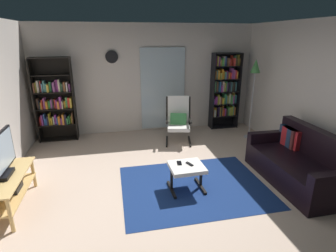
{
  "coord_description": "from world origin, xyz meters",
  "views": [
    {
      "loc": [
        -0.85,
        -3.61,
        2.3
      ],
      "look_at": [
        0.08,
        0.77,
        0.79
      ],
      "focal_mm": 28.45,
      "sensor_mm": 36.0,
      "label": 1
    }
  ],
  "objects": [
    {
      "name": "ground_plane",
      "position": [
        0.0,
        0.0,
        0.0
      ],
      "size": [
        7.02,
        7.02,
        0.0
      ],
      "primitive_type": "plane",
      "color": "beige"
    },
    {
      "name": "leather_sofa",
      "position": [
        2.09,
        -0.19,
        0.31
      ],
      "size": [
        0.88,
        1.76,
        0.87
      ],
      "color": "black",
      "rests_on": "ground"
    },
    {
      "name": "tv_stand",
      "position": [
        -2.37,
        -0.01,
        0.33
      ],
      "size": [
        0.51,
        1.18,
        0.5
      ],
      "color": "tan",
      "rests_on": "ground"
    },
    {
      "name": "ottoman",
      "position": [
        0.2,
        -0.07,
        0.34
      ],
      "size": [
        0.53,
        0.49,
        0.41
      ],
      "color": "white",
      "rests_on": "ground"
    },
    {
      "name": "television",
      "position": [
        -2.36,
        -0.02,
        0.78
      ],
      "size": [
        0.2,
        0.98,
        0.58
      ],
      "color": "black",
      "rests_on": "tv_stand"
    },
    {
      "name": "bookshelf_near_sofa",
      "position": [
        1.96,
        2.69,
        1.01
      ],
      "size": [
        0.71,
        0.3,
        1.91
      ],
      "color": "black",
      "rests_on": "ground"
    },
    {
      "name": "tv_remote",
      "position": [
        0.25,
        -0.05,
        0.42
      ],
      "size": [
        0.09,
        0.15,
        0.02
      ],
      "primitive_type": "cube",
      "rotation": [
        0.0,
        0.0,
        0.4
      ],
      "color": "black",
      "rests_on": "ottoman"
    },
    {
      "name": "wall_right",
      "position": [
        2.7,
        0.0,
        1.3
      ],
      "size": [
        0.06,
        6.0,
        2.6
      ],
      "primitive_type": "cube",
      "color": "beige",
      "rests_on": "ground"
    },
    {
      "name": "floor_lamp_by_shelf",
      "position": [
        2.28,
        1.83,
        1.53
      ],
      "size": [
        0.22,
        0.22,
        1.83
      ],
      "color": "#A5A5AD",
      "rests_on": "ground"
    },
    {
      "name": "area_rug",
      "position": [
        0.34,
        -0.01,
        0.0
      ],
      "size": [
        2.29,
        1.77,
        0.01
      ],
      "primitive_type": "cube",
      "color": "navy",
      "rests_on": "ground"
    },
    {
      "name": "wall_back",
      "position": [
        0.0,
        2.9,
        1.3
      ],
      "size": [
        5.6,
        0.06,
        2.6
      ],
      "primitive_type": "cube",
      "color": "beige",
      "rests_on": "ground"
    },
    {
      "name": "wall_clock",
      "position": [
        -0.81,
        2.82,
        1.85
      ],
      "size": [
        0.29,
        0.03,
        0.29
      ],
      "color": "silver"
    },
    {
      "name": "lounge_armchair",
      "position": [
        0.57,
        1.97,
        0.53
      ],
      "size": [
        0.69,
        0.75,
        1.02
      ],
      "color": "black",
      "rests_on": "ground"
    },
    {
      "name": "bookshelf_near_tv",
      "position": [
        -2.12,
        2.64,
        0.9
      ],
      "size": [
        0.83,
        0.3,
        1.88
      ],
      "color": "black",
      "rests_on": "ground"
    },
    {
      "name": "glass_door_panel",
      "position": [
        0.39,
        2.83,
        1.05
      ],
      "size": [
        1.1,
        0.01,
        2.0
      ],
      "primitive_type": "cube",
      "color": "silver"
    },
    {
      "name": "cell_phone",
      "position": [
        0.1,
        0.03,
        0.42
      ],
      "size": [
        0.09,
        0.15,
        0.01
      ],
      "primitive_type": "cube",
      "rotation": [
        0.0,
        0.0,
        -0.15
      ],
      "color": "black",
      "rests_on": "ottoman"
    }
  ]
}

